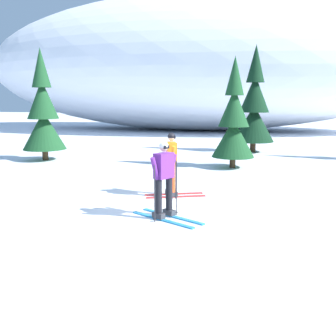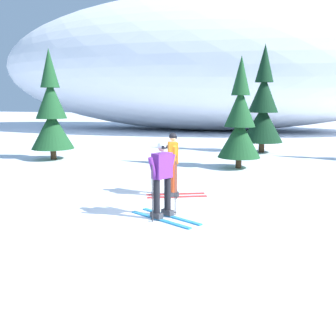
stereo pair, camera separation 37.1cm
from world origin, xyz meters
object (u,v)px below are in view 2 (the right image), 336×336
object	(u,v)px
pine_tree_far_left	(51,114)
pine_tree_center_left	(240,122)
skier_purple_jacket	(162,178)
skier_orange_jacket	(173,163)
pine_tree_center_right	(263,108)

from	to	relation	value
pine_tree_far_left	pine_tree_center_left	bearing A→B (deg)	0.75
skier_purple_jacket	pine_tree_center_left	bearing A→B (deg)	83.05
pine_tree_center_left	skier_orange_jacket	bearing A→B (deg)	-103.27
skier_orange_jacket	pine_tree_center_left	xyz separation A→B (m)	(1.17, 4.97, 0.84)
skier_orange_jacket	pine_tree_far_left	distance (m)	8.46
pine_tree_far_left	pine_tree_center_left	world-z (taller)	pine_tree_far_left
pine_tree_far_left	pine_tree_center_right	size ratio (longest dim) A/B	0.91
pine_tree_center_left	pine_tree_center_right	xyz separation A→B (m)	(0.54, 4.87, 0.42)
pine_tree_center_right	pine_tree_center_left	bearing A→B (deg)	-96.33
pine_tree_far_left	pine_tree_center_left	xyz separation A→B (m)	(8.00, 0.11, -0.22)
skier_purple_jacket	pine_tree_far_left	size ratio (longest dim) A/B	0.38
skier_purple_jacket	pine_tree_far_left	xyz separation A→B (m)	(-7.16, 6.86, 1.08)
pine_tree_far_left	skier_orange_jacket	bearing A→B (deg)	-35.47
skier_orange_jacket	pine_tree_center_left	world-z (taller)	pine_tree_center_left
skier_orange_jacket	skier_purple_jacket	distance (m)	2.01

